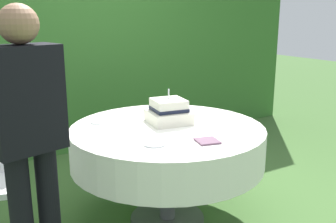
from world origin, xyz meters
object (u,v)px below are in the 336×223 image
wedding_cake (169,112)px  serving_plate_left (215,114)px  cake_table (167,144)px  serving_plate_near (155,144)px  serving_plate_far (98,122)px  standing_person (29,136)px  napkin_stack (207,141)px

wedding_cake → serving_plate_left: wedding_cake is taller
wedding_cake → cake_table: bearing=-127.6°
serving_plate_near → serving_plate_far: same height
cake_table → standing_person: standing_person is taller
wedding_cake → serving_plate_near: wedding_cake is taller
napkin_stack → standing_person: standing_person is taller
wedding_cake → serving_plate_far: 0.55m
serving_plate_left → standing_person: (-1.54, -0.39, 0.18)m
cake_table → serving_plate_near: size_ratio=9.68×
cake_table → napkin_stack: (0.04, -0.43, 0.14)m
serving_plate_left → napkin_stack: (-0.47, -0.52, 0.00)m
serving_plate_near → napkin_stack: bearing=-22.3°
napkin_stack → wedding_cake: bearing=86.6°
cake_table → napkin_stack: 0.45m
standing_person → cake_table: bearing=16.2°
wedding_cake → standing_person: 1.17m
serving_plate_far → standing_person: bearing=-133.8°
serving_plate_left → serving_plate_far: bearing=163.5°
serving_plate_left → napkin_stack: size_ratio=0.90×
wedding_cake → serving_plate_left: size_ratio=2.72×
serving_plate_far → cake_table: bearing=-42.1°
cake_table → standing_person: bearing=-163.8°
serving_plate_left → standing_person: standing_person is taller
napkin_stack → standing_person: size_ratio=0.09×
serving_plate_near → standing_person: bearing=179.8°
serving_plate_left → cake_table: bearing=-170.0°
wedding_cake → serving_plate_far: size_ratio=3.17×
serving_plate_left → standing_person: bearing=-165.9°
standing_person → serving_plate_far: bearing=46.2°
serving_plate_near → serving_plate_far: size_ratio=1.36×
serving_plate_far → napkin_stack: size_ratio=0.78×
cake_table → serving_plate_far: serving_plate_far is taller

